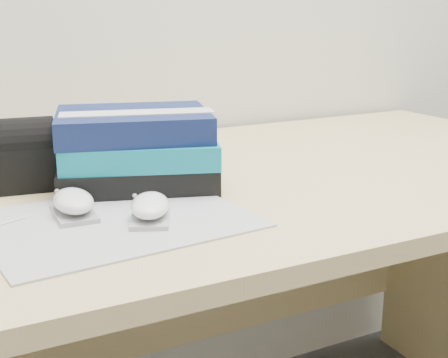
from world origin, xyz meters
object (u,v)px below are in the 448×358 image
mouse_rear (73,203)px  book_stack (137,149)px  desk (208,281)px  mouse_front (150,207)px  pouch (15,155)px

mouse_rear → book_stack: 0.19m
desk → mouse_front: bearing=-130.7°
mouse_front → mouse_rear: bearing=143.3°
mouse_rear → book_stack: bearing=40.7°
mouse_rear → mouse_front: 0.11m
mouse_front → book_stack: bearing=75.3°
book_stack → pouch: size_ratio=2.23×
book_stack → pouch: 0.20m
book_stack → pouch: bearing=160.1°
mouse_rear → book_stack: size_ratio=0.34×
mouse_front → pouch: bearing=118.0°
desk → book_stack: book_stack is taller
mouse_front → desk: bearing=49.3°
book_stack → pouch: book_stack is taller
desk → mouse_rear: 0.43m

